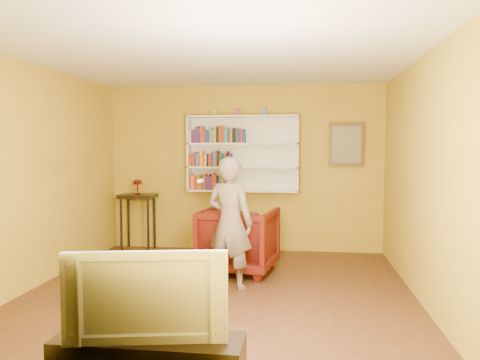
% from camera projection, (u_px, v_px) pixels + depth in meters
% --- Properties ---
extents(room_shell, '(5.30, 5.80, 2.88)m').
position_uv_depth(room_shell, '(217.00, 208.00, 5.26)').
color(room_shell, '#442715').
rests_on(room_shell, ground).
extents(bookshelf, '(1.80, 0.29, 1.23)m').
position_uv_depth(bookshelf, '(243.00, 154.00, 7.60)').
color(bookshelf, white).
rests_on(bookshelf, room_shell).
extents(books_row_lower, '(0.71, 0.19, 0.27)m').
position_uv_depth(books_row_lower, '(211.00, 182.00, 7.60)').
color(books_row_lower, '#9D3F1C').
rests_on(books_row_lower, bookshelf).
extents(books_row_middle, '(0.69, 0.19, 0.26)m').
position_uv_depth(books_row_middle, '(211.00, 160.00, 7.57)').
color(books_row_middle, '#9D3F1C').
rests_on(books_row_middle, bookshelf).
extents(books_row_upper, '(0.90, 0.18, 0.27)m').
position_uv_depth(books_row_upper, '(217.00, 136.00, 7.53)').
color(books_row_upper, silver).
rests_on(books_row_upper, bookshelf).
extents(ornament_left, '(0.07, 0.07, 0.10)m').
position_uv_depth(ornament_left, '(215.00, 113.00, 7.56)').
color(ornament_left, '#AA9E30').
rests_on(ornament_left, bookshelf).
extents(ornament_centre, '(0.07, 0.07, 0.10)m').
position_uv_depth(ornament_centre, '(238.00, 112.00, 7.51)').
color(ornament_centre, '#AD3959').
rests_on(ornament_centre, bookshelf).
extents(ornament_right, '(0.08, 0.08, 0.11)m').
position_uv_depth(ornament_right, '(264.00, 112.00, 7.45)').
color(ornament_right, slate).
rests_on(ornament_right, bookshelf).
extents(framed_painting, '(0.55, 0.05, 0.70)m').
position_uv_depth(framed_painting, '(346.00, 144.00, 7.43)').
color(framed_painting, brown).
rests_on(framed_painting, room_shell).
extents(console_table, '(0.57, 0.43, 0.93)m').
position_uv_depth(console_table, '(138.00, 204.00, 7.73)').
color(console_table, black).
rests_on(console_table, ground).
extents(ruby_lustre, '(0.15, 0.15, 0.24)m').
position_uv_depth(ruby_lustre, '(138.00, 184.00, 7.71)').
color(ruby_lustre, maroon).
rests_on(ruby_lustre, console_table).
extents(armchair, '(1.09, 1.12, 0.89)m').
position_uv_depth(armchair, '(239.00, 240.00, 6.35)').
color(armchair, '#3F0604').
rests_on(armchair, ground).
extents(person, '(0.67, 0.55, 1.59)m').
position_uv_depth(person, '(230.00, 223.00, 5.61)').
color(person, '#68584C').
rests_on(person, ground).
extents(game_remote, '(0.04, 0.15, 0.04)m').
position_uv_depth(game_remote, '(201.00, 181.00, 5.41)').
color(game_remote, white).
rests_on(game_remote, person).
extents(television, '(1.05, 0.33, 0.60)m').
position_uv_depth(television, '(148.00, 293.00, 3.06)').
color(television, black).
rests_on(television, tv_cabinet).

